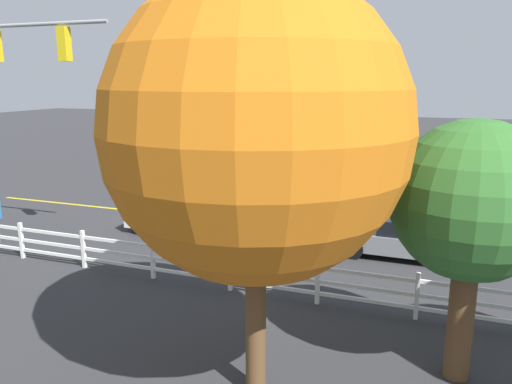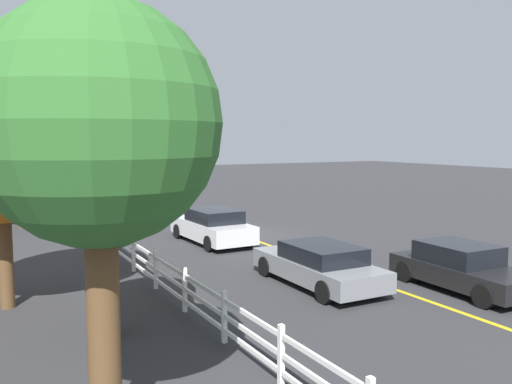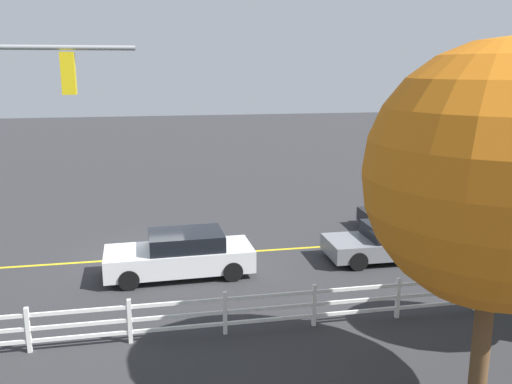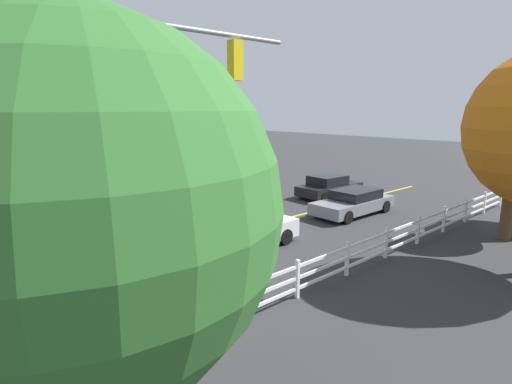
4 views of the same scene
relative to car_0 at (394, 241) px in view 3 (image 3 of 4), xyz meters
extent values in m
plane|color=#2D2D30|center=(8.53, -1.72, -0.64)|extent=(120.00, 120.00, 0.00)
cube|color=gold|center=(4.53, -1.72, -0.63)|extent=(28.00, 0.16, 0.01)
cube|color=gold|center=(10.25, 3.17, 5.89)|extent=(0.32, 0.28, 1.00)
sphere|color=red|center=(10.25, 3.02, 6.21)|extent=(0.17, 0.17, 0.17)
sphere|color=orange|center=(10.25, 3.02, 5.89)|extent=(0.17, 0.17, 0.17)
sphere|color=#148C19|center=(10.25, 3.02, 5.57)|extent=(0.17, 0.17, 0.17)
cube|color=slate|center=(0.06, 0.00, -0.13)|extent=(4.80, 1.94, 0.58)
cube|color=black|center=(-0.18, 0.00, 0.40)|extent=(2.40, 1.73, 0.48)
cylinder|color=black|center=(1.70, 0.87, -0.32)|extent=(0.64, 0.23, 0.64)
cylinder|color=black|center=(1.68, -0.90, -0.32)|extent=(0.64, 0.23, 0.64)
cylinder|color=black|center=(-1.55, 0.90, -0.32)|extent=(0.64, 0.23, 0.64)
cylinder|color=black|center=(-1.57, -0.87, -0.32)|extent=(0.64, 0.23, 0.64)
cube|color=silver|center=(7.62, 0.13, -0.06)|extent=(4.80, 2.02, 0.71)
cube|color=black|center=(7.38, 0.12, 0.56)|extent=(2.42, 1.77, 0.52)
cylinder|color=black|center=(9.21, 1.06, -0.32)|extent=(0.65, 0.24, 0.64)
cylinder|color=black|center=(9.26, -0.72, -0.32)|extent=(0.65, 0.24, 0.64)
cylinder|color=black|center=(5.98, 0.97, -0.32)|extent=(0.65, 0.24, 0.64)
cylinder|color=black|center=(6.03, -0.80, -0.32)|extent=(0.65, 0.24, 0.64)
cube|color=black|center=(-2.43, -3.41, -0.14)|extent=(4.35, 1.97, 0.56)
cube|color=black|center=(-2.21, -3.42, 0.43)|extent=(2.15, 1.72, 0.57)
cylinder|color=black|center=(-3.92, -4.22, -0.32)|extent=(0.65, 0.24, 0.64)
cylinder|color=black|center=(-3.86, -2.51, -0.32)|extent=(0.65, 0.24, 0.64)
cylinder|color=black|center=(-1.00, -4.32, -0.32)|extent=(0.65, 0.24, 0.64)
cylinder|color=black|center=(-0.94, -2.60, -0.32)|extent=(0.65, 0.24, 0.64)
cube|color=white|center=(-0.38, 4.43, -0.06)|extent=(0.10, 0.10, 1.15)
cube|color=white|center=(1.99, 4.43, -0.06)|extent=(0.10, 0.10, 1.15)
cube|color=white|center=(4.35, 4.43, -0.06)|extent=(0.10, 0.10, 1.15)
cube|color=white|center=(6.72, 4.43, -0.06)|extent=(0.10, 0.10, 1.15)
cube|color=white|center=(9.08, 4.43, -0.06)|extent=(0.10, 0.10, 1.15)
cube|color=white|center=(11.44, 4.43, -0.06)|extent=(0.10, 0.10, 1.15)
cube|color=white|center=(5.53, 4.43, 0.31)|extent=(26.00, 0.06, 0.09)
cube|color=white|center=(5.53, 4.43, -0.04)|extent=(26.00, 0.06, 0.09)
cube|color=white|center=(5.53, 4.43, -0.36)|extent=(26.00, 0.06, 0.09)
cylinder|color=brown|center=(2.16, 8.38, 0.79)|extent=(0.36, 0.36, 2.86)
sphere|color=#C66614|center=(2.16, 8.38, 4.09)|extent=(4.98, 4.98, 4.98)
camera|label=1|loc=(-0.64, 15.90, 4.88)|focal=35.26mm
camera|label=2|loc=(-12.87, 9.17, 3.78)|focal=37.35mm
camera|label=3|loc=(8.42, 17.08, 6.02)|focal=38.01mm
camera|label=4|loc=(17.14, 11.65, 4.68)|focal=28.44mm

